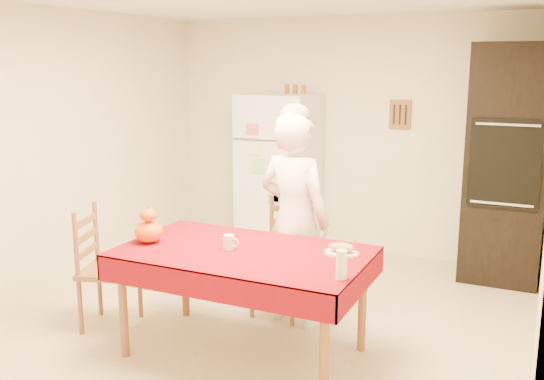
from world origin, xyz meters
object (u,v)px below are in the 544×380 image
Objects in this scene: oven_cabinet at (507,165)px; bread_plate at (342,253)px; pumpkin_lower at (149,232)px; chair_left at (101,263)px; seated_woman at (294,220)px; dining_table at (243,260)px; coffee_mug at (229,242)px; refrigerator at (279,173)px; chair_far at (285,252)px; wine_glass at (341,264)px.

oven_cabinet reaches higher than bread_plate.
chair_left is at bearing 172.12° from pumpkin_lower.
seated_woman is 8.12× the size of pumpkin_lower.
dining_table is 1.79× the size of chair_left.
bread_plate is (0.75, 0.21, -0.04)m from coffee_mug.
oven_cabinet is 2.32× the size of chair_left.
refrigerator is 1.73m from chair_far.
oven_cabinet is 3.34m from pumpkin_lower.
pumpkin_lower reaches higher than bread_plate.
wine_glass reaches higher than dining_table.
bread_plate is (0.64, 0.20, 0.08)m from dining_table.
dining_table is 1.02× the size of seated_woman.
bread_plate is at bearing 151.02° from seated_woman.
wine_glass is at bearing -49.04° from chair_far.
seated_woman is at bearing -44.65° from chair_far.
oven_cabinet is at bearing 68.56° from bread_plate.
refrigerator is 2.47m from dining_table.
refrigerator is 0.77× the size of oven_cabinet.
coffee_mug is at bearing -105.86° from chair_left.
seated_woman is (1.32, 0.69, 0.33)m from chair_left.
oven_cabinet is 2.90m from coffee_mug.
refrigerator is at bearing 121.29° from wine_glass.
coffee_mug is at bearing -164.33° from bread_plate.
coffee_mug is at bearing -73.98° from refrigerator.
chair_far is (-0.04, 0.81, -0.18)m from dining_table.
refrigerator is at bearing 118.68° from chair_far.
seated_woman reaches higher than coffee_mug.
pumpkin_lower reaches higher than coffee_mug.
wine_glass reaches higher than bread_plate.
wine_glass is (0.89, -0.23, 0.04)m from coffee_mug.
refrigerator is 7.08× the size of bread_plate.
dining_table is 0.83m from chair_far.
dining_table is 1.23m from chair_left.
chair_far is 1.18m from pumpkin_lower.
seated_woman reaches higher than dining_table.
dining_table is 9.66× the size of wine_glass.
wine_glass is 0.47m from bread_plate.
oven_cabinet is at bearing 74.78° from wine_glass.
coffee_mug is (-0.07, -0.82, 0.30)m from chair_far.
chair_far is at bearing 92.84° from dining_table.
refrigerator is 1.02× the size of seated_woman.
pumpkin_lower is at bearing -170.36° from coffee_mug.
chair_far is 3.96× the size of bread_plate.
bread_plate reaches higher than dining_table.
dining_table is at bearing 7.11° from coffee_mug.
chair_left is at bearing -178.50° from coffee_mug.
pumpkin_lower is (-0.81, -0.76, 0.00)m from seated_woman.
wine_glass is (-0.71, -2.62, -0.25)m from oven_cabinet.
bread_plate is (1.42, -2.14, -0.08)m from refrigerator.
chair_far is at bearing -64.11° from refrigerator.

